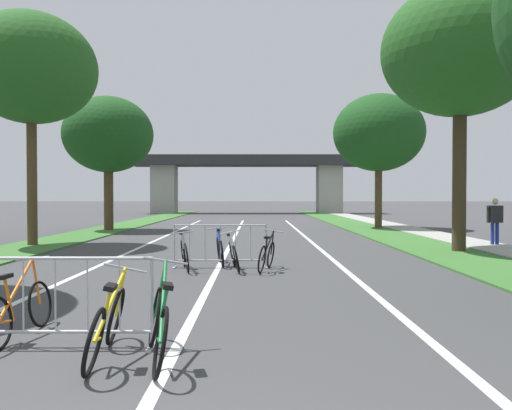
# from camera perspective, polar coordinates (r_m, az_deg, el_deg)

# --- Properties ---
(grass_verge_left) EXTENTS (2.36, 57.82, 0.05)m
(grass_verge_left) POSITION_cam_1_polar(r_m,az_deg,el_deg) (26.73, -16.30, -2.68)
(grass_verge_left) COLOR #386B2D
(grass_verge_left) RESTS_ON ground
(grass_verge_right) EXTENTS (2.36, 57.82, 0.05)m
(grass_verge_right) POSITION_cam_1_polar(r_m,az_deg,el_deg) (26.27, 12.75, -2.72)
(grass_verge_right) COLOR #386B2D
(grass_verge_right) RESTS_ON ground
(sidewalk_path_right) EXTENTS (1.71, 57.82, 0.08)m
(sidewalk_path_right) POSITION_cam_1_polar(r_m,az_deg,el_deg) (26.79, 17.00, -2.64)
(sidewalk_path_right) COLOR #9E9B93
(sidewalk_path_right) RESTS_ON ground
(lane_stripe_center) EXTENTS (0.14, 33.45, 0.01)m
(lane_stripe_center) POSITION_cam_1_polar(r_m,az_deg,el_deg) (18.76, -2.66, -4.28)
(lane_stripe_center) COLOR silver
(lane_stripe_center) RESTS_ON ground
(lane_stripe_right_lane) EXTENTS (0.14, 33.45, 0.01)m
(lane_stripe_right_lane) POSITION_cam_1_polar(r_m,az_deg,el_deg) (18.85, 6.53, -4.26)
(lane_stripe_right_lane) COLOR silver
(lane_stripe_right_lane) RESTS_ON ground
(lane_stripe_left_lane) EXTENTS (0.14, 33.45, 0.01)m
(lane_stripe_left_lane) POSITION_cam_1_polar(r_m,az_deg,el_deg) (19.14, -11.70, -4.19)
(lane_stripe_left_lane) COLOR silver
(lane_stripe_left_lane) RESTS_ON ground
(overpass_bridge) EXTENTS (22.73, 4.10, 5.65)m
(overpass_bridge) POSITION_cam_1_polar(r_m,az_deg,el_deg) (49.78, -0.91, 3.81)
(overpass_bridge) COLOR #2D2D30
(overpass_bridge) RESTS_ON ground
(tree_left_pine_near) EXTENTS (4.45, 4.45, 8.02)m
(tree_left_pine_near) POSITION_cam_1_polar(r_m,az_deg,el_deg) (19.55, -23.90, 13.83)
(tree_left_pine_near) COLOR #4C3823
(tree_left_pine_near) RESTS_ON ground
(tree_left_oak_mid) EXTENTS (4.43, 4.43, 6.67)m
(tree_left_oak_mid) POSITION_cam_1_polar(r_m,az_deg,el_deg) (26.35, -16.20, 7.59)
(tree_left_oak_mid) COLOR #4C3823
(tree_left_oak_mid) RESTS_ON ground
(tree_right_pine_far) EXTENTS (4.77, 4.77, 8.24)m
(tree_right_pine_far) POSITION_cam_1_polar(r_m,az_deg,el_deg) (17.30, 22.20, 15.82)
(tree_right_pine_far) COLOR #3D2D1E
(tree_right_pine_far) RESTS_ON ground
(tree_right_cypress_far) EXTENTS (4.77, 4.77, 7.08)m
(tree_right_cypress_far) POSITION_cam_1_polar(r_m,az_deg,el_deg) (27.54, 13.82, 7.89)
(tree_right_cypress_far) COLOR #4C3823
(tree_right_cypress_far) RESTS_ON ground
(crowd_barrier_nearest) EXTENTS (2.28, 0.45, 1.05)m
(crowd_barrier_nearest) POSITION_cam_1_polar(r_m,az_deg,el_deg) (6.36, -21.56, -10.19)
(crowd_barrier_nearest) COLOR #ADADB2
(crowd_barrier_nearest) RESTS_ON ground
(crowd_barrier_second) EXTENTS (2.29, 0.51, 1.05)m
(crowd_barrier_second) POSITION_cam_1_polar(r_m,az_deg,el_deg) (12.31, -3.92, -4.68)
(crowd_barrier_second) COLOR #ADADB2
(crowd_barrier_second) RESTS_ON ground
(bicycle_blue_0) EXTENTS (0.55, 1.75, 0.93)m
(bicycle_blue_0) POSITION_cam_1_polar(r_m,az_deg,el_deg) (12.89, -3.94, -5.09)
(bicycle_blue_0) COLOR black
(bicycle_blue_0) RESTS_ON ground
(bicycle_yellow_1) EXTENTS (0.50, 1.75, 0.97)m
(bicycle_yellow_1) POSITION_cam_1_polar(r_m,az_deg,el_deg) (5.76, -16.37, -12.81)
(bicycle_yellow_1) COLOR black
(bicycle_yellow_1) RESTS_ON ground
(bicycle_black_2) EXTENTS (0.68, 1.58, 0.95)m
(bicycle_black_2) POSITION_cam_1_polar(r_m,az_deg,el_deg) (11.83, 1.37, -5.68)
(bicycle_black_2) COLOR black
(bicycle_black_2) RESTS_ON ground
(bicycle_orange_3) EXTENTS (0.45, 1.64, 0.96)m
(bicycle_orange_3) POSITION_cam_1_polar(r_m,az_deg,el_deg) (6.97, -24.96, -10.55)
(bicycle_orange_3) COLOR black
(bicycle_orange_3) RESTS_ON ground
(bicycle_green_4) EXTENTS (0.58, 1.76, 1.06)m
(bicycle_green_4) POSITION_cam_1_polar(r_m,az_deg,el_deg) (5.57, -10.83, -13.10)
(bicycle_green_4) COLOR black
(bicycle_green_4) RESTS_ON ground
(bicycle_silver_5) EXTENTS (0.52, 1.64, 0.96)m
(bicycle_silver_5) POSITION_cam_1_polar(r_m,az_deg,el_deg) (12.02, -7.93, -5.47)
(bicycle_silver_5) COLOR black
(bicycle_silver_5) RESTS_ON ground
(bicycle_white_6) EXTENTS (0.49, 1.66, 0.99)m
(bicycle_white_6) POSITION_cam_1_polar(r_m,az_deg,el_deg) (11.89, -2.38, -5.65)
(bicycle_white_6) COLOR black
(bicycle_white_6) RESTS_ON ground
(pedestrian_strolling) EXTENTS (0.59, 0.36, 1.67)m
(pedestrian_strolling) POSITION_cam_1_polar(r_m,az_deg,el_deg) (19.10, 25.50, -1.25)
(pedestrian_strolling) COLOR navy
(pedestrian_strolling) RESTS_ON ground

